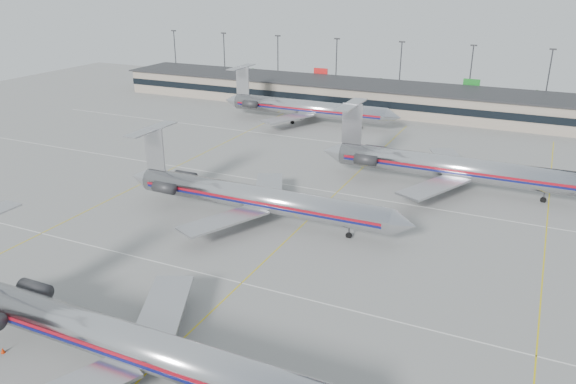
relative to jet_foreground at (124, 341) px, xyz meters
The scene contains 9 objects.
ground 8.02m from the jet_foreground, 78.94° to the left, with size 260.00×260.00×0.00m, color gray.
apron_markings 17.54m from the jet_foreground, 85.33° to the left, with size 160.00×0.15×0.02m, color silver.
terminal 105.16m from the jet_foreground, 89.24° to the left, with size 162.00×17.00×6.25m.
light_mast_row 119.30m from the jet_foreground, 89.33° to the left, with size 163.60×0.40×15.28m.
jet_foreground is the anchor object (origin of this frame).
jet_second_row 33.35m from the jet_foreground, 99.39° to the left, with size 43.08×25.37×11.28m.
jet_third_row 58.93m from the jet_foreground, 73.49° to the left, with size 44.42×27.32×12.15m.
jet_back_row 87.91m from the jet_foreground, 103.56° to the left, with size 42.90×26.39×11.73m.
cone_left 12.66m from the jet_foreground, 168.30° to the right, with size 0.41×0.41×0.55m, color red.
Camera 1 is at (27.29, -36.61, 31.77)m, focal length 35.00 mm.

